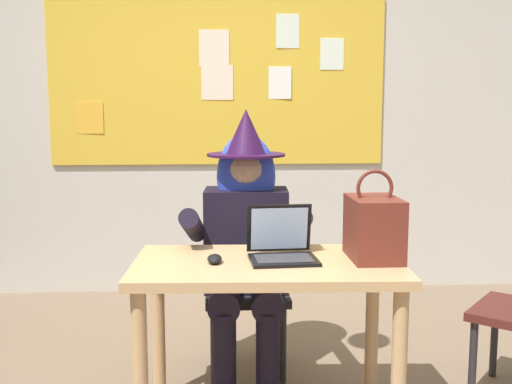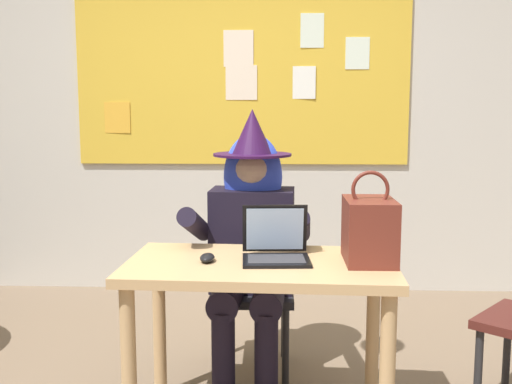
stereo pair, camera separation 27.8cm
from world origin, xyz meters
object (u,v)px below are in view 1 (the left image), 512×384
(handbag, at_px, (374,227))
(laptop, at_px, (282,247))
(person_costumed, at_px, (246,228))
(chair_at_desk, at_px, (246,275))
(computer_mouse, at_px, (215,259))
(desk_main, at_px, (268,289))

(handbag, bearing_deg, laptop, 176.85)
(person_costumed, height_order, handbag, person_costumed)
(chair_at_desk, distance_m, handbag, 0.91)
(person_costumed, distance_m, computer_mouse, 0.58)
(chair_at_desk, relative_size, handbag, 2.33)
(laptop, bearing_deg, chair_at_desk, 97.53)
(chair_at_desk, distance_m, person_costumed, 0.30)
(desk_main, height_order, computer_mouse, computer_mouse)
(desk_main, relative_size, handbag, 3.00)
(chair_at_desk, bearing_deg, person_costumed, -1.66)
(computer_mouse, height_order, handbag, handbag)
(computer_mouse, xyz_separation_m, handbag, (0.67, 0.03, 0.12))
(desk_main, distance_m, chair_at_desk, 0.69)
(chair_at_desk, relative_size, person_costumed, 0.65)
(computer_mouse, relative_size, handbag, 0.28)
(person_costumed, bearing_deg, laptop, 16.71)
(desk_main, distance_m, laptop, 0.18)
(computer_mouse, bearing_deg, person_costumed, 75.43)
(desk_main, bearing_deg, computer_mouse, -176.30)
(laptop, relative_size, handbag, 0.77)
(laptop, xyz_separation_m, handbag, (0.38, -0.02, 0.08))
(laptop, distance_m, computer_mouse, 0.29)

